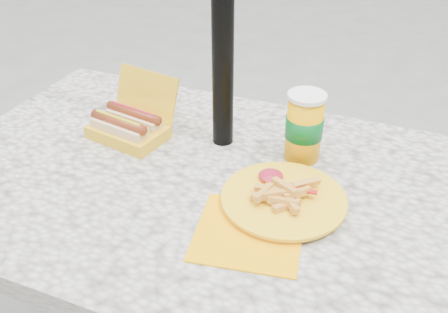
% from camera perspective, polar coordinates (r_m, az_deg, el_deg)
% --- Properties ---
extents(picnic_table, '(1.20, 0.80, 0.75)m').
position_cam_1_polar(picnic_table, '(1.18, -3.11, -6.49)').
color(picnic_table, beige).
rests_on(picnic_table, ground).
extents(hotdog_box, '(0.21, 0.19, 0.14)m').
position_cam_1_polar(hotdog_box, '(1.25, -10.81, 3.55)').
color(hotdog_box, yellow).
rests_on(hotdog_box, picnic_table).
extents(fries_plate, '(0.28, 0.36, 0.05)m').
position_cam_1_polar(fries_plate, '(1.02, 6.45, -5.01)').
color(fries_plate, '#FDA600').
rests_on(fries_plate, picnic_table).
extents(soda_cup, '(0.09, 0.09, 0.16)m').
position_cam_1_polar(soda_cup, '(1.14, 9.15, 3.39)').
color(soda_cup, '#FFA800').
rests_on(soda_cup, picnic_table).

